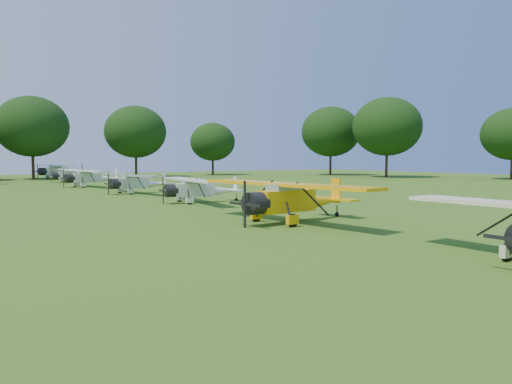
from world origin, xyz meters
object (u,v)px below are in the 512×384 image
at_px(aircraft_3, 200,188).
at_px(aircraft_7, 60,170).
at_px(aircraft_5, 90,176).
at_px(aircraft_4, 137,181).
at_px(aircraft_2, 293,197).
at_px(aircraft_6, 73,174).

relative_size(aircraft_3, aircraft_7, 0.81).
bearing_deg(aircraft_5, aircraft_3, -94.11).
bearing_deg(aircraft_5, aircraft_4, -93.64).
distance_m(aircraft_2, aircraft_7, 62.70).
xyz_separation_m(aircraft_3, aircraft_5, (-1.34, 24.91, 0.10)).
height_order(aircraft_5, aircraft_6, aircraft_5).
xyz_separation_m(aircraft_4, aircraft_6, (0.10, 25.10, -0.02)).
bearing_deg(aircraft_6, aircraft_4, -87.02).
height_order(aircraft_3, aircraft_6, aircraft_3).
relative_size(aircraft_4, aircraft_5, 0.92).
relative_size(aircraft_2, aircraft_4, 1.17).
bearing_deg(aircraft_2, aircraft_7, 80.95).
distance_m(aircraft_5, aircraft_7, 25.03).
bearing_deg(aircraft_4, aircraft_2, -98.00).
distance_m(aircraft_2, aircraft_6, 49.83).
xyz_separation_m(aircraft_2, aircraft_7, (1.73, 62.68, 0.06)).
bearing_deg(aircraft_5, aircraft_2, -96.75).
bearing_deg(aircraft_3, aircraft_4, 98.92).
bearing_deg(aircraft_4, aircraft_3, -94.24).
relative_size(aircraft_3, aircraft_4, 1.00).
bearing_deg(aircraft_4, aircraft_6, 82.97).
distance_m(aircraft_4, aircraft_5, 13.03).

